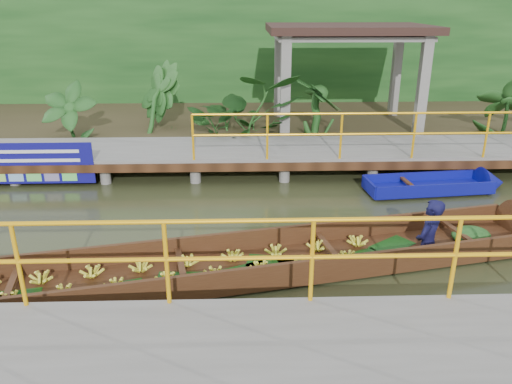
{
  "coord_description": "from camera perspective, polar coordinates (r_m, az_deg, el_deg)",
  "views": [
    {
      "loc": [
        0.03,
        -7.88,
        3.85
      ],
      "look_at": [
        0.29,
        0.5,
        0.6
      ],
      "focal_mm": 35.0,
      "sensor_mm": 36.0,
      "label": 1
    }
  ],
  "objects": [
    {
      "name": "ground",
      "position": [
        8.78,
        -1.81,
        -4.86
      ],
      "size": [
        80.0,
        80.0,
        0.0
      ],
      "primitive_type": "plane",
      "color": "#2F3118",
      "rests_on": "ground"
    },
    {
      "name": "land_strip",
      "position": [
        15.81,
        -1.87,
        7.92
      ],
      "size": [
        30.0,
        8.0,
        0.45
      ],
      "primitive_type": "cube",
      "color": "#322A19",
      "rests_on": "ground"
    },
    {
      "name": "far_dock",
      "position": [
        11.81,
        -1.77,
        4.57
      ],
      "size": [
        16.0,
        2.06,
        1.66
      ],
      "color": "slate",
      "rests_on": "ground"
    },
    {
      "name": "pavilion",
      "position": [
        14.53,
        10.46,
        16.78
      ],
      "size": [
        4.4,
        3.0,
        3.0
      ],
      "color": "slate",
      "rests_on": "ground"
    },
    {
      "name": "foliage_backdrop",
      "position": [
        17.98,
        -1.95,
        15.27
      ],
      "size": [
        30.0,
        0.8,
        4.0
      ],
      "primitive_type": "cube",
      "color": "#123A13",
      "rests_on": "ground"
    },
    {
      "name": "vendor_boat",
      "position": [
        7.58,
        1.55,
        -7.58
      ],
      "size": [
        11.29,
        3.41,
        2.08
      ],
      "rotation": [
        0.0,
        0.0,
        0.21
      ],
      "color": "#381D0F",
      "rests_on": "ground"
    },
    {
      "name": "moored_blue_boat",
      "position": [
        11.55,
        22.27,
        0.75
      ],
      "size": [
        3.12,
        1.1,
        0.73
      ],
      "rotation": [
        0.0,
        0.0,
        0.1
      ],
      "color": "#0B0E82",
      "rests_on": "ground"
    },
    {
      "name": "blue_banner",
      "position": [
        11.83,
        -24.89,
        3.0
      ],
      "size": [
        2.92,
        0.04,
        0.91
      ],
      "color": "navy",
      "rests_on": "ground"
    },
    {
      "name": "tropical_plants",
      "position": [
        13.54,
        6.05,
        10.42
      ],
      "size": [
        14.44,
        1.44,
        1.8
      ],
      "color": "#123A13",
      "rests_on": "ground"
    }
  ]
}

